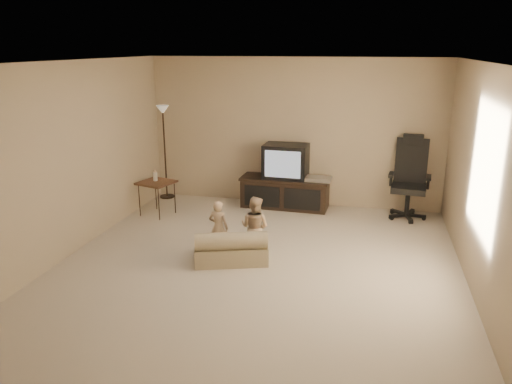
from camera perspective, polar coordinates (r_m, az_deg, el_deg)
floor at (r=6.33m, az=0.14°, el=-8.58°), size 5.50×5.50×0.00m
room_shell at (r=5.86m, az=0.15°, el=5.01°), size 5.50×5.50×5.50m
tv_stand at (r=8.50m, az=3.41°, el=1.22°), size 1.54×0.62×1.09m
office_chair at (r=8.35m, az=17.05°, el=0.39°), size 0.67×0.70×1.32m
side_table at (r=8.23m, az=-11.33°, el=1.05°), size 0.63×0.63×0.76m
floor_lamp at (r=9.02m, az=-10.50°, el=6.85°), size 0.26×0.26×1.67m
child_sofa at (r=6.40m, az=-2.88°, el=-6.54°), size 1.03×0.78×0.45m
toddler_left at (r=6.59m, az=-4.30°, el=-4.09°), size 0.30×0.23×0.75m
toddler_right at (r=6.49m, az=-0.15°, el=-4.02°), size 0.44×0.32×0.82m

